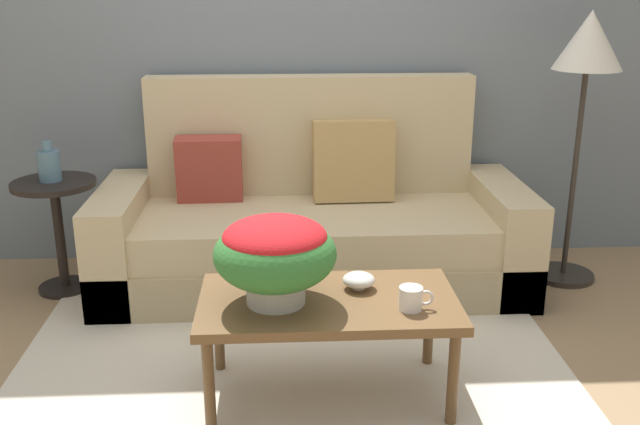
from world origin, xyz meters
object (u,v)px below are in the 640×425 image
(coffee_table, at_px, (328,309))
(table_vase, at_px, (49,165))
(floor_lamp, at_px, (587,64))
(snack_bowl, at_px, (359,280))
(couch, at_px, (313,225))
(coffee_mug, at_px, (412,298))
(potted_plant, at_px, (275,252))
(side_table, at_px, (57,216))

(coffee_table, bearing_deg, table_vase, 140.41)
(floor_lamp, height_order, snack_bowl, floor_lamp)
(couch, bearing_deg, coffee_mug, -76.47)
(table_vase, bearing_deg, couch, 2.07)
(snack_bowl, xyz_separation_m, table_vase, (-1.51, 1.06, 0.23))
(snack_bowl, bearing_deg, potted_plant, -161.39)
(coffee_table, xyz_separation_m, potted_plant, (-0.20, -0.03, 0.25))
(couch, bearing_deg, table_vase, -177.93)
(coffee_mug, distance_m, table_vase, 2.12)
(side_table, bearing_deg, floor_lamp, 0.24)
(floor_lamp, bearing_deg, potted_plant, -144.17)
(side_table, relative_size, table_vase, 2.92)
(side_table, xyz_separation_m, table_vase, (-0.01, 0.01, 0.28))
(couch, relative_size, side_table, 3.72)
(potted_plant, height_order, table_vase, table_vase)
(floor_lamp, bearing_deg, side_table, -179.76)
(floor_lamp, xyz_separation_m, coffee_mug, (-1.12, -1.26, -0.72))
(couch, height_order, coffee_mug, couch)
(floor_lamp, relative_size, snack_bowl, 11.20)
(side_table, xyz_separation_m, potted_plant, (1.17, -1.16, 0.22))
(floor_lamp, bearing_deg, coffee_mug, -131.45)
(coffee_table, height_order, floor_lamp, floor_lamp)
(couch, distance_m, side_table, 1.37)
(floor_lamp, bearing_deg, couch, 178.20)
(floor_lamp, xyz_separation_m, table_vase, (-2.81, -0.00, -0.50))
(potted_plant, distance_m, snack_bowl, 0.39)
(side_table, bearing_deg, coffee_mug, -36.72)
(side_table, height_order, floor_lamp, floor_lamp)
(couch, height_order, table_vase, couch)
(coffee_table, bearing_deg, floor_lamp, 38.93)
(side_table, relative_size, coffee_mug, 4.63)
(couch, bearing_deg, snack_bowl, -82.99)
(floor_lamp, height_order, table_vase, floor_lamp)
(side_table, height_order, coffee_mug, side_table)
(coffee_table, height_order, side_table, side_table)
(snack_bowl, height_order, table_vase, table_vase)
(potted_plant, bearing_deg, coffee_table, 7.12)
(potted_plant, xyz_separation_m, coffee_mug, (0.51, -0.09, -0.16))
(potted_plant, bearing_deg, couch, 80.86)
(side_table, xyz_separation_m, floor_lamp, (2.80, 0.01, 0.78))
(coffee_table, relative_size, snack_bowl, 7.69)
(coffee_table, xyz_separation_m, coffee_mug, (0.31, -0.11, 0.09))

